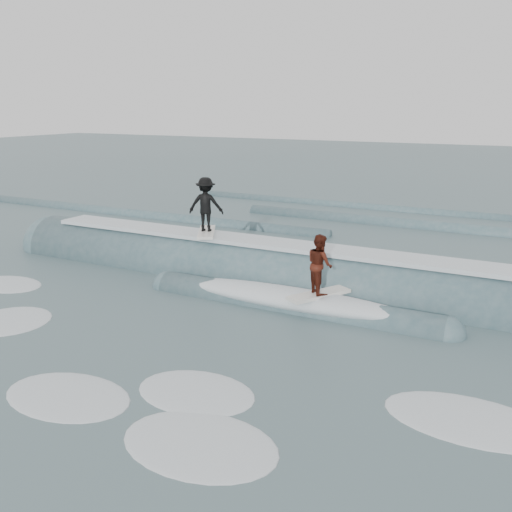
% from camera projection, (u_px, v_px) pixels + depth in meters
% --- Properties ---
extents(ground, '(160.00, 160.00, 0.00)m').
position_uv_depth(ground, '(145.00, 355.00, 13.85)').
color(ground, '#435D62').
rests_on(ground, ground).
extents(breaking_wave, '(22.92, 4.10, 2.64)m').
position_uv_depth(breaking_wave, '(271.00, 281.00, 19.47)').
color(breaking_wave, '#3C5C65').
rests_on(breaking_wave, ground).
extents(surfer_black, '(1.45, 2.02, 2.02)m').
position_uv_depth(surfer_black, '(206.00, 206.00, 20.25)').
color(surfer_black, white).
rests_on(surfer_black, ground).
extents(surfer_red, '(1.48, 2.01, 1.84)m').
position_uv_depth(surfer_red, '(320.00, 267.00, 16.31)').
color(surfer_red, white).
rests_on(surfer_red, ground).
extents(whitewater, '(17.60, 6.82, 0.10)m').
position_uv_depth(whitewater, '(152.00, 375.00, 12.83)').
color(whitewater, white).
rests_on(whitewater, ground).
extents(far_swells, '(37.93, 8.65, 0.80)m').
position_uv_depth(far_swells, '(325.00, 220.00, 29.90)').
color(far_swells, '#3C5C65').
rests_on(far_swells, ground).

